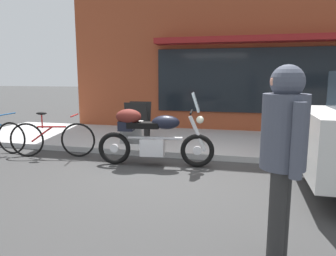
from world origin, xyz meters
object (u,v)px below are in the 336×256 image
pedestrian_walking (283,143)px  touring_motorcycle (149,134)px  parked_bicycle (52,139)px  sandwich_board_sign (138,121)px

pedestrian_walking → touring_motorcycle: bearing=126.5°
parked_bicycle → sandwich_board_sign: (1.40, 1.44, 0.21)m
touring_motorcycle → pedestrian_walking: pedestrian_walking is taller
pedestrian_walking → sandwich_board_sign: bearing=123.0°
touring_motorcycle → pedestrian_walking: size_ratio=1.24×
pedestrian_walking → sandwich_board_sign: size_ratio=1.89×
touring_motorcycle → parked_bicycle: 2.16m
touring_motorcycle → sandwich_board_sign: touring_motorcycle is taller
touring_motorcycle → parked_bicycle: (-2.15, 0.11, -0.21)m
parked_bicycle → sandwich_board_sign: bearing=45.6°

